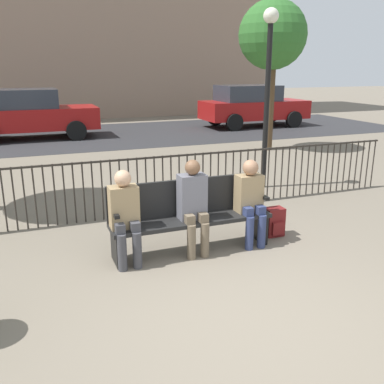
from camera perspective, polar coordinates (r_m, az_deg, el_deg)
ground_plane at (r=4.25m, az=8.85°, el=-16.72°), size 80.00×80.00×0.00m
park_bench at (r=5.51m, az=-0.31°, el=-2.74°), size 2.09×0.45×0.92m
seated_person_0 at (r=5.11m, az=-8.93°, el=-2.77°), size 0.34×0.39×1.16m
seated_person_1 at (r=5.34m, az=0.15°, el=-1.44°), size 0.34×0.39×1.22m
seated_person_2 at (r=5.68m, az=7.81°, el=-0.78°), size 0.34×0.39×1.15m
backpack at (r=6.16m, az=10.91°, el=-3.97°), size 0.26×0.23×0.41m
fence_railing at (r=6.88m, az=-4.98°, el=1.59°), size 9.01×0.03×0.95m
tree_1 at (r=12.48m, az=10.69°, el=19.68°), size 1.85×1.85×4.07m
lamp_post at (r=8.35m, az=10.15°, el=15.58°), size 0.28×0.28×3.33m
street_surface at (r=15.34m, az=-14.10°, el=7.23°), size 24.00×6.00×0.01m
parked_car_0 at (r=17.48m, az=8.06°, el=11.39°), size 4.20×1.94×1.62m
parked_car_1 at (r=15.22m, az=-20.97°, el=9.77°), size 4.20×1.94×1.62m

